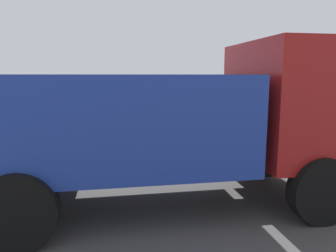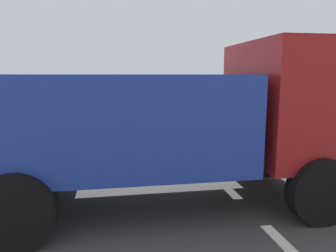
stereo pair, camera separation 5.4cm
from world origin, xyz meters
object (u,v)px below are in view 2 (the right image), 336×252
(fire_hydrant, at_px, (98,127))
(dump_truck_blue, at_px, (177,118))
(stop_sign, at_px, (26,100))
(loose_tire, at_px, (93,122))

(fire_hydrant, distance_m, dump_truck_blue, 6.24)
(fire_hydrant, relative_size, stop_sign, 0.35)
(loose_tire, xyz_separation_m, stop_sign, (-1.98, -0.60, 0.82))
(fire_hydrant, height_order, loose_tire, loose_tire)
(fire_hydrant, xyz_separation_m, stop_sign, (-2.12, -1.15, 1.08))
(stop_sign, height_order, dump_truck_blue, dump_truck_blue)
(loose_tire, bearing_deg, stop_sign, -163.21)
(loose_tire, xyz_separation_m, dump_truck_blue, (1.73, -5.39, 0.80))
(dump_truck_blue, bearing_deg, loose_tire, 107.76)
(loose_tire, relative_size, dump_truck_blue, 0.18)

